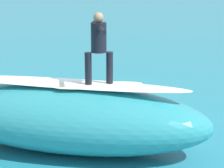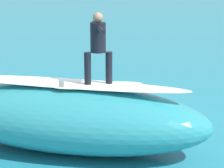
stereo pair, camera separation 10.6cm
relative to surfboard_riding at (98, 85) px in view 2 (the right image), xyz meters
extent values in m
plane|color=teal|center=(0.99, -1.80, -1.59)|extent=(120.00, 120.00, 0.00)
ellipsoid|color=teal|center=(0.71, -0.03, -0.81)|extent=(6.61, 2.53, 1.54)
ellipsoid|color=white|center=(0.71, -0.03, 0.00)|extent=(5.57, 1.03, 0.08)
ellipsoid|color=#EAE5C6|center=(0.00, 0.00, 0.00)|extent=(2.03, 1.16, 0.09)
cylinder|color=black|center=(0.22, 0.08, 0.40)|extent=(0.15, 0.15, 0.71)
cylinder|color=black|center=(-0.22, -0.08, 0.40)|extent=(0.15, 0.15, 0.71)
cylinder|color=black|center=(0.00, 0.00, 1.07)|extent=(0.43, 0.43, 0.64)
sphere|color=tan|center=(0.00, 0.00, 1.50)|extent=(0.22, 0.22, 0.22)
cylinder|color=black|center=(-0.16, 0.43, 1.29)|extent=(0.29, 0.57, 0.10)
cylinder|color=black|center=(0.16, -0.43, 1.29)|extent=(0.29, 0.57, 0.10)
ellipsoid|color=silver|center=(-0.07, -2.78, -1.54)|extent=(1.01, 2.27, 0.08)
cylinder|color=black|center=(-0.07, -2.78, -1.36)|extent=(0.44, 0.83, 0.28)
sphere|color=tan|center=(0.04, -2.31, -1.31)|extent=(0.20, 0.20, 0.20)
cylinder|color=black|center=(-0.15, -3.50, -1.44)|extent=(0.26, 0.66, 0.12)
cylinder|color=black|center=(-0.31, -3.46, -1.44)|extent=(0.26, 0.66, 0.12)
ellipsoid|color=white|center=(2.41, -3.48, -1.50)|extent=(1.03, 1.12, 0.17)
ellipsoid|color=white|center=(-1.37, -2.57, -1.54)|extent=(0.91, 0.92, 0.10)
camera|label=1|loc=(-1.90, 8.73, 2.55)|focal=67.31mm
camera|label=2|loc=(-2.01, 8.71, 2.55)|focal=67.31mm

